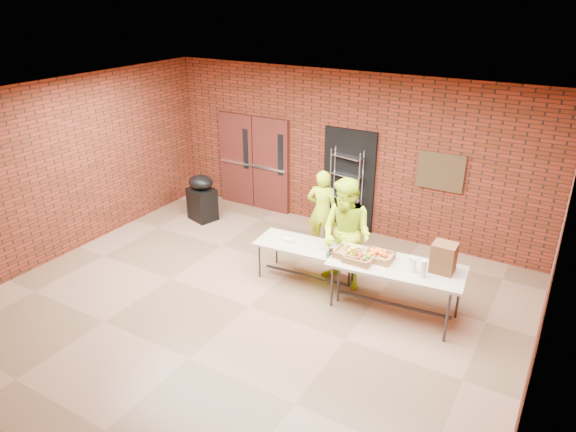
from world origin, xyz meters
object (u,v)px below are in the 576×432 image
object	(u,v)px
volunteer_woman	(322,211)
coffee_dispenser	(444,258)
table_left	(306,248)
wire_rack	(346,191)
table_right	(396,269)
covered_grill	(202,198)
volunteer_man	(346,234)

from	to	relation	value
volunteer_woman	coffee_dispenser	bearing A→B (deg)	140.09
table_left	volunteer_woman	world-z (taller)	volunteer_woman
wire_rack	coffee_dispenser	distance (m)	3.30
table_left	coffee_dispenser	xyz separation A→B (m)	(2.23, 0.05, 0.41)
wire_rack	table_right	xyz separation A→B (m)	(1.88, -2.31, -0.11)
coffee_dispenser	covered_grill	size ratio (longest dim) A/B	0.44
volunteer_man	volunteer_woman	bearing A→B (deg)	146.16
coffee_dispenser	volunteer_man	bearing A→B (deg)	173.76
table_left	table_right	xyz separation A→B (m)	(1.60, -0.12, 0.12)
wire_rack	volunteer_man	size ratio (longest dim) A/B	0.92
covered_grill	table_right	bearing A→B (deg)	1.59
table_left	covered_grill	world-z (taller)	covered_grill
volunteer_man	wire_rack	bearing A→B (deg)	127.30
table_left	volunteer_man	size ratio (longest dim) A/B	0.92
table_right	volunteer_man	size ratio (longest dim) A/B	1.10
volunteer_woman	covered_grill	bearing A→B (deg)	-14.05
table_right	coffee_dispenser	size ratio (longest dim) A/B	4.70
table_left	table_right	world-z (taller)	table_right
wire_rack	covered_grill	bearing A→B (deg)	-148.19
wire_rack	table_right	world-z (taller)	wire_rack
wire_rack	table_left	bearing A→B (deg)	-70.87
wire_rack	coffee_dispenser	world-z (taller)	wire_rack
table_left	coffee_dispenser	world-z (taller)	coffee_dispenser
table_left	covered_grill	xyz separation A→B (m)	(-3.15, 1.14, -0.13)
table_left	covered_grill	distance (m)	3.36
wire_rack	table_left	xyz separation A→B (m)	(0.28, -2.19, -0.23)
table_right	coffee_dispenser	world-z (taller)	coffee_dispenser
table_right	volunteer_man	bearing A→B (deg)	154.35
table_left	volunteer_man	world-z (taller)	volunteer_man
wire_rack	volunteer_woman	world-z (taller)	wire_rack
coffee_dispenser	volunteer_man	size ratio (longest dim) A/B	0.23
coffee_dispenser	wire_rack	bearing A→B (deg)	139.59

